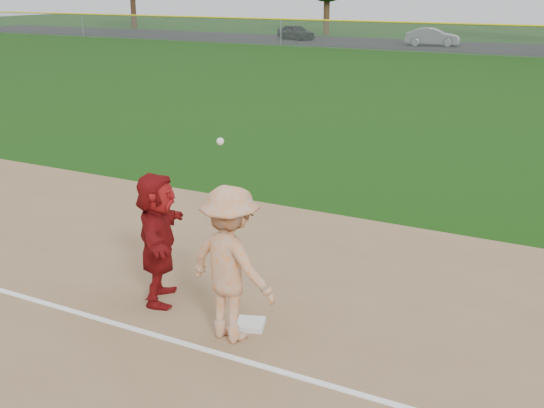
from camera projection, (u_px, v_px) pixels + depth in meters
The scene contains 7 objects.
ground at pixel (221, 321), 9.55m from camera, with size 160.00×160.00×0.00m, color #133B0B.
foul_line at pixel (188, 345), 8.87m from camera, with size 60.00×0.10×0.01m, color white.
first_base at pixel (251, 324), 9.33m from camera, with size 0.37×0.37×0.08m, color white.
base_runner at pixel (158, 238), 9.84m from camera, with size 1.82×0.58×1.97m, color maroon.
car_left at pixel (296, 32), 57.78m from camera, with size 1.49×3.71×1.26m, color black.
car_mid at pixel (432, 37), 51.98m from camera, with size 1.42×4.08×1.34m, color slate.
first_base_play at pixel (231, 264), 8.77m from camera, with size 1.47×1.01×2.63m.
Camera 1 is at (4.70, -7.21, 4.50)m, focal length 45.00 mm.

